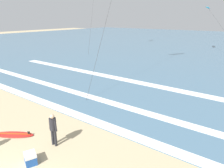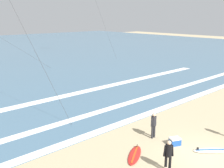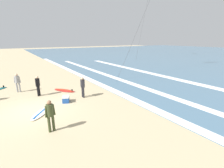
{
  "view_description": "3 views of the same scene",
  "coord_description": "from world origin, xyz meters",
  "views": [
    {
      "loc": [
        6.85,
        -1.7,
        5.81
      ],
      "look_at": [
        1.11,
        6.03,
        2.69
      ],
      "focal_mm": 33.44,
      "sensor_mm": 36.0,
      "label": 1
    },
    {
      "loc": [
        -12.05,
        -5.78,
        7.24
      ],
      "look_at": [
        -0.54,
        7.18,
        2.71
      ],
      "focal_mm": 42.12,
      "sensor_mm": 36.0,
      "label": 2
    },
    {
      "loc": [
        10.49,
        -1.01,
        4.32
      ],
      "look_at": [
        1.02,
        5.23,
        1.14
      ],
      "focal_mm": 25.78,
      "sensor_mm": 36.0,
      "label": 3
    }
  ],
  "objects": [
    {
      "name": "surfer_left_near",
      "position": [
        -2.67,
        0.77,
        0.96
      ],
      "size": [
        0.46,
        0.38,
        1.6
      ],
      "color": "black",
      "rests_on": "ground"
    },
    {
      "name": "surfer_left_far",
      "position": [
        -0.42,
        3.53,
        0.96
      ],
      "size": [
        0.51,
        0.32,
        1.6
      ],
      "color": "#232328",
      "rests_on": "ground"
    },
    {
      "name": "wave_foam_mid_break",
      "position": [
        0.15,
        9.18,
        0.01
      ],
      "size": [
        43.91,
        0.73,
        0.01
      ],
      "primitive_type": "cube",
      "color": "white",
      "rests_on": "ocean_surface"
    },
    {
      "name": "surfboard_left_pile",
      "position": [
        -2.8,
        2.82,
        0.05
      ],
      "size": [
        2.08,
        1.66,
        0.25
      ],
      "color": "red",
      "rests_on": "ground"
    },
    {
      "name": "surfboard_foreground_flat",
      "position": [
        0.74,
        0.31,
        0.05
      ],
      "size": [
        2.02,
        1.78,
        0.25
      ],
      "color": "silver",
      "rests_on": "ground"
    },
    {
      "name": "cooler_box",
      "position": [
        -0.19,
        2.12,
        0.22
      ],
      "size": [
        0.74,
        0.66,
        0.44
      ],
      "color": "#1E4C9E",
      "rests_on": "ground"
    },
    {
      "name": "wave_foam_outer_break",
      "position": [
        0.59,
        14.51,
        0.01
      ],
      "size": [
        39.24,
        1.0,
        0.01
      ],
      "primitive_type": "cube",
      "color": "white",
      "rests_on": "ocean_surface"
    },
    {
      "name": "wave_foam_shoreline",
      "position": [
        -1.15,
        6.4,
        0.01
      ],
      "size": [
        54.43,
        0.72,
        0.01
      ],
      "primitive_type": "cube",
      "color": "white",
      "rests_on": "ocean_surface"
    },
    {
      "name": "ground_plane",
      "position": [
        0.0,
        0.0,
        0.0
      ],
      "size": [
        160.0,
        160.0,
        0.0
      ],
      "primitive_type": "plane",
      "color": "tan"
    }
  ]
}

